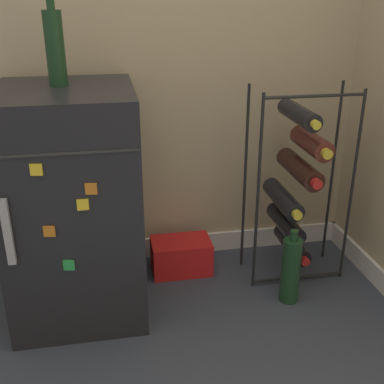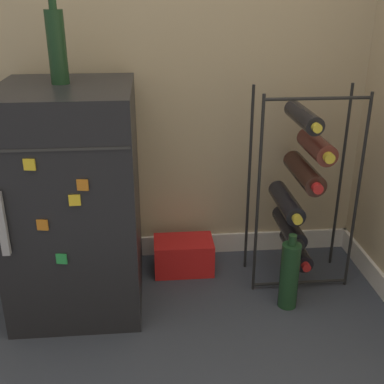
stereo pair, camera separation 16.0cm
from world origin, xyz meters
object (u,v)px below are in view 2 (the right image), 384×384
object	(u,v)px
mini_fridge	(74,199)
fridge_top_bottle	(57,46)
soda_box	(184,255)
wine_rack	(300,186)
loose_bottle_floor	(289,275)

from	to	relation	value
mini_fridge	fridge_top_bottle	world-z (taller)	fridge_top_bottle
soda_box	fridge_top_bottle	bearing A→B (deg)	-165.62
soda_box	mini_fridge	bearing A→B (deg)	-160.35
wine_rack	loose_bottle_floor	size ratio (longest dim) A/B	2.61
wine_rack	loose_bottle_floor	world-z (taller)	wine_rack
fridge_top_bottle	loose_bottle_floor	world-z (taller)	fridge_top_bottle
mini_fridge	fridge_top_bottle	size ratio (longest dim) A/B	2.98
soda_box	loose_bottle_floor	world-z (taller)	loose_bottle_floor
wine_rack	soda_box	world-z (taller)	wine_rack
mini_fridge	loose_bottle_floor	bearing A→B (deg)	-10.23
wine_rack	fridge_top_bottle	xyz separation A→B (m)	(-0.88, -0.02, 0.54)
loose_bottle_floor	wine_rack	bearing A→B (deg)	69.52
wine_rack	soda_box	distance (m)	0.58
mini_fridge	loose_bottle_floor	xyz separation A→B (m)	(0.79, -0.14, -0.28)
mini_fridge	fridge_top_bottle	distance (m)	0.54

